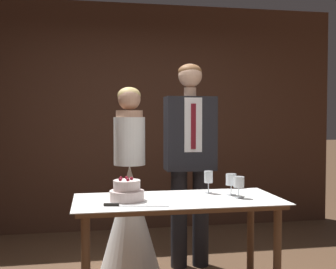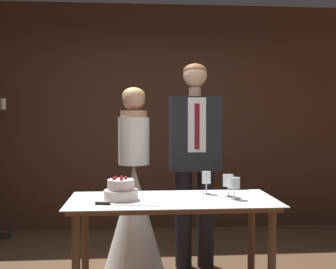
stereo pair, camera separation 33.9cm
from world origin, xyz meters
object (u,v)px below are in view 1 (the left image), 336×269
cake_table (178,213)px  wine_glass_middle (208,178)px  wine_glass_far (231,180)px  groom (190,152)px  tiered_cake (127,192)px  cake_knife (124,205)px  wine_glass_near (239,183)px  bride (130,203)px

cake_table → wine_glass_middle: bearing=32.2°
wine_glass_far → groom: size_ratio=0.09×
tiered_cake → wine_glass_middle: bearing=15.4°
cake_knife → wine_glass_middle: bearing=39.1°
tiered_cake → cake_knife: size_ratio=0.57×
wine_glass_near → wine_glass_far: size_ratio=0.97×
wine_glass_far → tiered_cake: bearing=-175.1°
cake_knife → groom: (0.68, 0.98, 0.26)m
cake_knife → tiered_cake: bearing=89.9°
cake_knife → wine_glass_near: bearing=20.4°
tiered_cake → wine_glass_far: (0.79, 0.07, 0.05)m
cake_knife → cake_table: bearing=35.8°
wine_glass_middle → wine_glass_near: bearing=-53.5°
cake_table → groom: bearing=70.9°
cake_table → tiered_cake: size_ratio=6.10×
bride → cake_knife: bearing=-97.3°
groom → tiered_cake: bearing=-128.7°
wine_glass_near → bride: 1.15m
tiered_cake → cake_knife: (-0.04, -0.18, -0.06)m
cake_knife → wine_glass_far: bearing=28.0°
wine_glass_near → cake_knife: bearing=-170.9°
wine_glass_near → groom: bearing=101.0°
cake_table → bride: size_ratio=0.90×
wine_glass_far → bride: 1.06m
cake_knife → bride: 1.01m
wine_glass_far → groom: 0.77m
cake_table → wine_glass_far: (0.42, 0.06, 0.21)m
wine_glass_far → groom: bearing=101.1°
tiered_cake → wine_glass_middle: (0.64, 0.18, 0.05)m
bride → groom: size_ratio=0.88×
wine_glass_middle → groom: bearing=89.9°
tiered_cake → bride: bride is taller
tiered_cake → wine_glass_far: tiered_cake is taller
wine_glass_middle → groom: (0.00, 0.63, 0.15)m
wine_glass_middle → groom: 0.64m
wine_glass_near → wine_glass_middle: size_ratio=0.91×
cake_knife → wine_glass_far: size_ratio=2.65×
tiered_cake → cake_knife: 0.19m
wine_glass_middle → wine_glass_far: 0.18m
wine_glass_middle → bride: bride is taller
groom → wine_glass_middle: bearing=-90.1°
wine_glass_near → wine_glass_far: 0.11m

